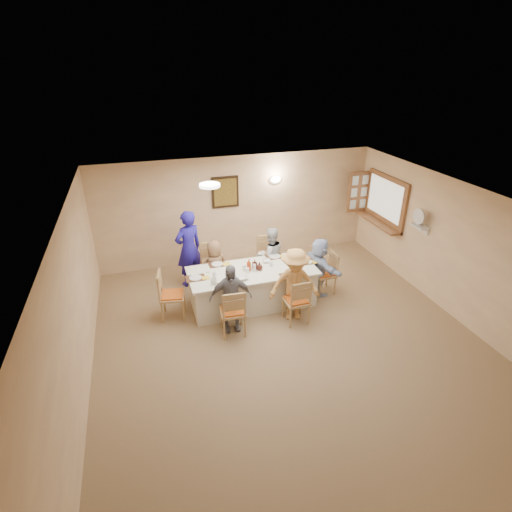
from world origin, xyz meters
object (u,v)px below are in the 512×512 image
object	(u,v)px
chair_back_left	(214,267)
diner_front_left	(231,298)
chair_right_end	(324,273)
dining_table	(252,287)
chair_front_left	(233,310)
diner_back_left	(215,267)
condiment_ketchup	(249,265)
desk_fan	(420,219)
serving_hatch	(386,200)
chair_back_right	(268,260)
diner_back_right	(270,256)
caregiver	(189,249)
chair_front_right	(296,300)
diner_right_end	(319,267)
diner_front_right	(294,285)
chair_left_end	(172,295)

from	to	relation	value
chair_back_left	diner_front_left	size ratio (longest dim) A/B	0.78
chair_right_end	dining_table	bearing A→B (deg)	-92.49
chair_front_left	diner_back_left	xyz separation A→B (m)	(-0.00, 1.48, 0.11)
condiment_ketchup	desk_fan	bearing A→B (deg)	-5.85
serving_hatch	chair_back_right	distance (m)	3.06
diner_back_right	chair_back_left	bearing A→B (deg)	-9.27
chair_front_left	diner_back_right	xyz separation A→B (m)	(1.20, 1.48, 0.18)
dining_table	caregiver	xyz separation A→B (m)	(-1.05, 1.15, 0.46)
dining_table	diner_back_left	world-z (taller)	diner_back_left
dining_table	chair_front_right	size ratio (longest dim) A/B	2.68
diner_right_end	condiment_ketchup	size ratio (longest dim) A/B	5.13
diner_back_right	caregiver	distance (m)	1.73
diner_right_end	condiment_ketchup	bearing A→B (deg)	82.01
desk_fan	chair_back_left	size ratio (longest dim) A/B	0.30
serving_hatch	diner_front_right	world-z (taller)	serving_hatch
chair_back_left	chair_right_end	bearing A→B (deg)	-27.57
chair_right_end	diner_back_left	xyz separation A→B (m)	(-2.15, 0.68, 0.13)
diner_front_left	chair_right_end	bearing A→B (deg)	23.38
chair_back_right	chair_front_right	distance (m)	1.60
chair_back_left	diner_back_right	distance (m)	1.21
desk_fan	diner_front_right	size ratio (longest dim) A/B	0.21
desk_fan	diner_front_left	size ratio (longest dim) A/B	0.23
desk_fan	chair_back_right	size ratio (longest dim) A/B	0.30
chair_front_left	diner_back_left	distance (m)	1.48
diner_back_right	chair_back_right	bearing A→B (deg)	-93.56
diner_back_right	condiment_ketchup	distance (m)	0.98
chair_back_right	chair_right_end	size ratio (longest dim) A/B	1.13
diner_back_left	diner_front_left	xyz separation A→B (m)	(0.00, -1.36, 0.07)
diner_front_right	caregiver	xyz separation A→B (m)	(-1.65, 1.83, 0.13)
chair_back_left	diner_back_left	distance (m)	0.14
diner_back_left	chair_front_right	bearing A→B (deg)	123.38
diner_back_left	caregiver	world-z (taller)	caregiver
chair_right_end	diner_back_left	distance (m)	2.26
desk_fan	diner_right_end	world-z (taller)	desk_fan
chair_front_right	diner_back_left	xyz separation A→B (m)	(-1.20, 1.48, 0.12)
dining_table	chair_front_right	xyz separation A→B (m)	(0.60, -0.80, 0.08)
chair_back_left	chair_right_end	distance (m)	2.29
desk_fan	dining_table	size ratio (longest dim) A/B	0.12
chair_front_right	chair_right_end	world-z (taller)	chair_front_right
condiment_ketchup	diner_back_right	bearing A→B (deg)	45.30
diner_back_right	chair_front_left	bearing A→B (deg)	47.41
chair_front_right	condiment_ketchup	world-z (taller)	condiment_ketchup
diner_back_left	diner_back_right	xyz separation A→B (m)	(1.20, 0.00, 0.07)
diner_right_end	diner_front_right	bearing A→B (deg)	121.86
chair_right_end	chair_left_end	bearing A→B (deg)	-92.49
dining_table	chair_back_right	world-z (taller)	chair_back_right
desk_fan	chair_back_right	xyz separation A→B (m)	(-2.77, 1.15, -1.05)
chair_front_left	diner_right_end	bearing A→B (deg)	-154.19
chair_left_end	caregiver	distance (m)	1.30
chair_right_end	diner_right_end	bearing A→B (deg)	-92.49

